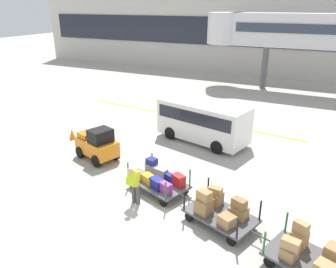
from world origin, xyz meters
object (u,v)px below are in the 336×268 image
baggage_cart_tail (310,255)px  baggage_cart_lead (159,179)px  safety_cone_near (72,134)px  baggage_cart_middle (220,209)px  baggage_handler (134,183)px  shuttle_van (203,119)px  baggage_tug (97,144)px

baggage_cart_tail → baggage_cart_lead: bearing=161.4°
safety_cone_near → baggage_cart_middle: bearing=-21.1°
baggage_cart_middle → safety_cone_near: baggage_cart_middle is taller
baggage_cart_middle → baggage_cart_tail: (2.88, -0.94, -0.03)m
safety_cone_near → baggage_cart_tail: bearing=-20.4°
baggage_cart_lead → baggage_handler: bearing=-107.4°
shuttle_van → safety_cone_near: size_ratio=9.30×
baggage_cart_tail → safety_cone_near: 13.25m
shuttle_van → safety_cone_near: 7.13m
baggage_tug → baggage_cart_middle: 7.11m
baggage_cart_middle → baggage_handler: 3.19m
baggage_tug → baggage_cart_lead: 4.16m
baggage_handler → safety_cone_near: bearing=148.5°
baggage_tug → shuttle_van: bearing=49.5°
baggage_handler → safety_cone_near: baggage_handler is taller
baggage_tug → safety_cone_near: size_ratio=4.26×
baggage_tug → safety_cone_near: baggage_tug is taller
baggage_cart_tail → shuttle_van: (-5.96, 7.51, 0.70)m
baggage_tug → safety_cone_near: bearing=153.4°
baggage_cart_tail → baggage_handler: bearing=173.2°
safety_cone_near → baggage_handler: bearing=-31.5°
safety_cone_near → baggage_cart_lead: bearing=-21.9°
baggage_tug → baggage_cart_tail: baggage_tug is taller
baggage_cart_middle → safety_cone_near: bearing=158.9°
baggage_cart_lead → baggage_cart_middle: baggage_cart_middle is taller
baggage_tug → baggage_cart_tail: size_ratio=0.76×
baggage_cart_tail → baggage_handler: (-6.05, 0.73, 0.33)m
baggage_tug → baggage_handler: (3.56, -2.50, 0.11)m
baggage_tug → baggage_cart_lead: baggage_tug is taller
baggage_tug → baggage_handler: bearing=-35.0°
baggage_cart_lead → baggage_handler: (-0.37, -1.19, 0.35)m
baggage_tug → baggage_cart_tail: bearing=-18.5°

